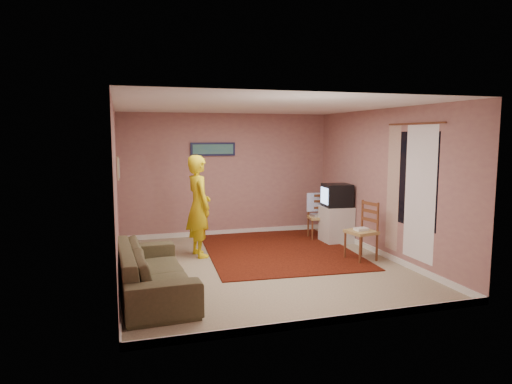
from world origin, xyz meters
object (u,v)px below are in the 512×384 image
object	(u,v)px
chair_a	(319,212)
crt_tv	(337,195)
person	(199,206)
tv_cabinet	(336,224)
chair_b	(361,225)
sofa	(153,270)

from	to	relation	value
chair_a	crt_tv	bearing A→B (deg)	-50.68
person	chair_a	bearing A→B (deg)	-87.21
tv_cabinet	chair_b	distance (m)	1.36
tv_cabinet	sofa	size ratio (longest dim) A/B	0.32
sofa	person	size ratio (longest dim) A/B	1.26
person	tv_cabinet	bearing A→B (deg)	-95.50
chair_a	sofa	bearing A→B (deg)	-136.78
crt_tv	tv_cabinet	bearing A→B (deg)	0.00
chair_a	person	bearing A→B (deg)	-157.51
crt_tv	sofa	size ratio (longest dim) A/B	0.25
chair_a	chair_b	distance (m)	1.69
tv_cabinet	person	size ratio (longest dim) A/B	0.40
sofa	chair_b	bearing A→B (deg)	-81.25
tv_cabinet	sofa	world-z (taller)	tv_cabinet
chair_a	chair_b	xyz separation A→B (m)	(0.03, -1.69, 0.05)
sofa	crt_tv	bearing A→B (deg)	-64.10
crt_tv	chair_a	size ratio (longest dim) A/B	1.13
tv_cabinet	chair_b	size ratio (longest dim) A/B	1.32
crt_tv	sofa	world-z (taller)	crt_tv
crt_tv	chair_b	distance (m)	1.38
crt_tv	chair_a	bearing A→B (deg)	125.07
chair_a	sofa	size ratio (longest dim) A/B	0.22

